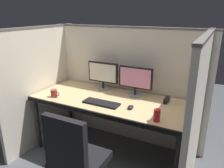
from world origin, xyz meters
name	(u,v)px	position (x,y,z in m)	size (l,w,h in m)	color
ground_plane	(99,165)	(0.00, 0.00, 0.00)	(8.00, 8.00, 0.00)	#4C5156
cubicle_partition_rear	(125,85)	(0.00, 0.74, 0.79)	(2.21, 0.06, 1.57)	beige
cubicle_partition_left	(42,86)	(-0.99, 0.20, 0.79)	(0.06, 1.41, 1.57)	beige
cubicle_partition_right	(196,116)	(0.99, 0.20, 0.79)	(0.06, 1.41, 1.57)	beige
desk	(110,103)	(0.00, 0.29, 0.69)	(1.90, 0.80, 0.74)	tan
monitor_left	(103,74)	(-0.25, 0.58, 0.96)	(0.43, 0.17, 0.37)	gray
monitor_right	(135,79)	(0.22, 0.55, 0.96)	(0.43, 0.17, 0.37)	gray
keyboard_main	(101,103)	(-0.03, 0.13, 0.75)	(0.43, 0.15, 0.02)	black
computer_mouse	(131,107)	(0.32, 0.17, 0.76)	(0.06, 0.10, 0.04)	black
coffee_mug	(54,93)	(-0.65, 0.06, 0.79)	(0.13, 0.08, 0.09)	#993333
red_stapler	(167,100)	(0.63, 0.53, 0.77)	(0.04, 0.15, 0.06)	black
soda_can	(157,115)	(0.66, 0.02, 0.80)	(0.07, 0.07, 0.12)	red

